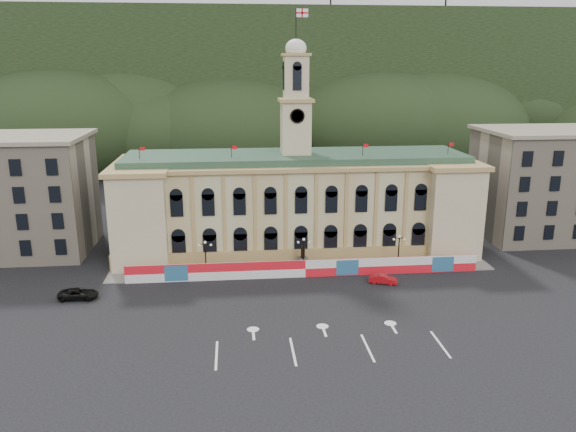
{
  "coord_description": "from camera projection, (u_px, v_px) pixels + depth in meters",
  "views": [
    {
      "loc": [
        -9.72,
        -58.78,
        29.31
      ],
      "look_at": [
        -2.17,
        18.0,
        8.2
      ],
      "focal_mm": 35.0,
      "sensor_mm": 36.0,
      "label": 1
    }
  ],
  "objects": [
    {
      "name": "city_hall",
      "position": [
        296.0,
        202.0,
        89.53
      ],
      "size": [
        56.2,
        17.6,
        37.1
      ],
      "color": "#C6BF8F",
      "rests_on": "ground"
    },
    {
      "name": "hoarding_fence",
      "position": [
        306.0,
        268.0,
        79.22
      ],
      "size": [
        50.0,
        0.44,
        2.5
      ],
      "color": "red",
      "rests_on": "ground"
    },
    {
      "name": "side_building_left",
      "position": [
        22.0,
        194.0,
        88.25
      ],
      "size": [
        21.0,
        17.0,
        18.6
      ],
      "color": "tan",
      "rests_on": "ground"
    },
    {
      "name": "lamp_center",
      "position": [
        304.0,
        252.0,
        80.59
      ],
      "size": [
        1.96,
        0.44,
        5.15
      ],
      "color": "black",
      "rests_on": "ground"
    },
    {
      "name": "lane_markings",
      "position": [
        329.0,
        345.0,
        60.28
      ],
      "size": [
        26.0,
        10.0,
        0.02
      ],
      "primitive_type": null,
      "color": "white",
      "rests_on": "ground"
    },
    {
      "name": "hill_ridge",
      "position": [
        263.0,
        95.0,
        177.04
      ],
      "size": [
        230.0,
        80.0,
        64.0
      ],
      "color": "black",
      "rests_on": "ground"
    },
    {
      "name": "black_suv",
      "position": [
        78.0,
        294.0,
        71.92
      ],
      "size": [
        2.51,
        5.04,
        1.37
      ],
      "primitive_type": "imported",
      "rotation": [
        0.0,
        0.0,
        1.55
      ],
      "color": "black",
      "rests_on": "ground"
    },
    {
      "name": "side_building_right",
      "position": [
        542.0,
        183.0,
        96.37
      ],
      "size": [
        21.0,
        17.0,
        18.6
      ],
      "color": "tan",
      "rests_on": "ground"
    },
    {
      "name": "ground",
      "position": [
        322.0,
        324.0,
        65.08
      ],
      "size": [
        260.0,
        260.0,
        0.0
      ],
      "primitive_type": "plane",
      "color": "black",
      "rests_on": "ground"
    },
    {
      "name": "red_sedan",
      "position": [
        383.0,
        279.0,
        77.0
      ],
      "size": [
        3.63,
        4.64,
        1.27
      ],
      "primitive_type": "imported",
      "rotation": [
        0.0,
        0.0,
        1.25
      ],
      "color": "#B00C13",
      "rests_on": "ground"
    },
    {
      "name": "pavement",
      "position": [
        303.0,
        270.0,
        82.1
      ],
      "size": [
        56.0,
        5.5,
        0.16
      ],
      "primitive_type": "cube",
      "color": "slate",
      "rests_on": "ground"
    },
    {
      "name": "lamp_left",
      "position": [
        206.0,
        255.0,
        79.27
      ],
      "size": [
        1.96,
        0.44,
        5.15
      ],
      "color": "black",
      "rests_on": "ground"
    },
    {
      "name": "statue",
      "position": [
        303.0,
        262.0,
        82.05
      ],
      "size": [
        1.4,
        1.4,
        3.72
      ],
      "color": "#595651",
      "rests_on": "ground"
    },
    {
      "name": "lamp_right",
      "position": [
        399.0,
        249.0,
        81.91
      ],
      "size": [
        1.96,
        0.44,
        5.15
      ],
      "color": "black",
      "rests_on": "ground"
    }
  ]
}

